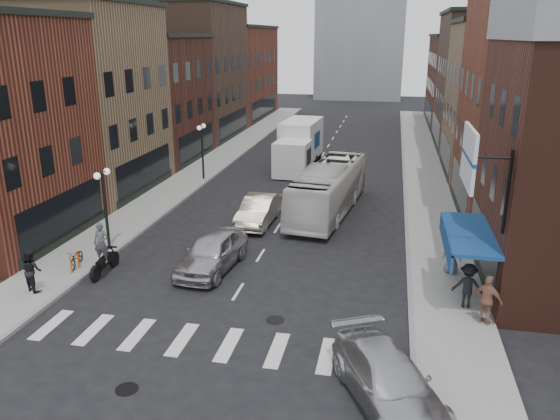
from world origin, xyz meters
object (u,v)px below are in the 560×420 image
at_px(ped_right_b, 487,300).
at_px(sedan_left_far, 258,210).
at_px(ped_left_solo, 31,270).
at_px(ped_right_c, 452,255).
at_px(motorcycle_rider, 103,251).
at_px(streetlamp_far, 202,141).
at_px(curb_car, 388,380).
at_px(bike_rack, 75,262).
at_px(box_truck, 299,146).
at_px(streetlamp_near, 104,195).
at_px(sedan_left_near, 212,252).
at_px(ped_right_a, 468,286).
at_px(parked_bicycle, 77,258).
at_px(transit_bus, 329,189).
at_px(billboard_sign, 471,159).

bearing_deg(ped_right_b, sedan_left_far, -10.74).
distance_m(ped_left_solo, ped_right_c, 17.77).
bearing_deg(motorcycle_rider, sedan_left_far, 50.50).
bearing_deg(streetlamp_far, curb_car, -59.46).
xyz_separation_m(bike_rack, box_truck, (6.37, 21.86, 1.27)).
bearing_deg(streetlamp_near, ped_right_c, 1.57).
xyz_separation_m(sedan_left_far, ped_left_solo, (-6.98, -10.38, 0.26)).
bearing_deg(sedan_left_far, bike_rack, -126.09).
relative_size(streetlamp_near, bike_rack, 5.14).
distance_m(sedan_left_near, ped_right_a, 10.97).
bearing_deg(sedan_left_far, parked_bicycle, -128.64).
bearing_deg(motorcycle_rider, sedan_left_near, 11.16).
bearing_deg(curb_car, streetlamp_far, 94.05).
bearing_deg(ped_right_c, ped_right_a, 104.40).
relative_size(transit_bus, ped_right_c, 6.42).
height_order(streetlamp_far, ped_right_a, streetlamp_far).
distance_m(parked_bicycle, ped_right_c, 16.80).
distance_m(sedan_left_far, curb_car, 16.36).
relative_size(box_truck, ped_left_solo, 4.81).
distance_m(motorcycle_rider, ped_right_b, 15.97).
xyz_separation_m(motorcycle_rider, transit_bus, (8.71, 10.89, 0.35)).
bearing_deg(billboard_sign, ped_left_solo, -175.45).
xyz_separation_m(streetlamp_far, ped_right_c, (16.19, -13.56, -1.93)).
xyz_separation_m(box_truck, motorcycle_rider, (-5.07, -21.66, -0.69)).
bearing_deg(sedan_left_near, transit_bus, 71.37).
bearing_deg(ped_left_solo, billboard_sign, -151.24).
relative_size(sedan_left_far, parked_bicycle, 3.06).
relative_size(sedan_left_far, curb_car, 0.92).
bearing_deg(ped_right_c, transit_bus, -41.88).
bearing_deg(sedan_left_near, parked_bicycle, -163.29).
bearing_deg(bike_rack, ped_right_c, 10.86).
xyz_separation_m(transit_bus, curb_car, (3.78, -17.44, -0.74)).
bearing_deg(ped_right_a, sedan_left_near, -4.53).
distance_m(ped_right_a, ped_right_b, 1.33).
bearing_deg(transit_bus, ped_right_a, -52.02).
bearing_deg(transit_bus, sedan_left_far, -134.60).
relative_size(streetlamp_near, sedan_left_near, 0.82).
bearing_deg(streetlamp_far, ped_right_a, -45.50).
distance_m(ped_left_solo, ped_right_b, 17.80).
bearing_deg(sedan_left_far, transit_bus, 39.97).
height_order(box_truck, sedan_left_near, box_truck).
height_order(billboard_sign, ped_right_c, billboard_sign).
bearing_deg(motorcycle_rider, ped_right_b, -12.42).
bearing_deg(streetlamp_near, box_truck, 72.16).
bearing_deg(streetlamp_near, motorcycle_rider, -66.24).
bearing_deg(billboard_sign, motorcycle_rider, 176.15).
xyz_separation_m(transit_bus, ped_right_c, (6.37, -7.95, -0.50)).
xyz_separation_m(billboard_sign, ped_right_b, (1.01, -0.47, -5.04)).
bearing_deg(motorcycle_rider, parked_bicycle, 162.06).
xyz_separation_m(streetlamp_far, parked_bicycle, (-0.40, -16.21, -2.36)).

